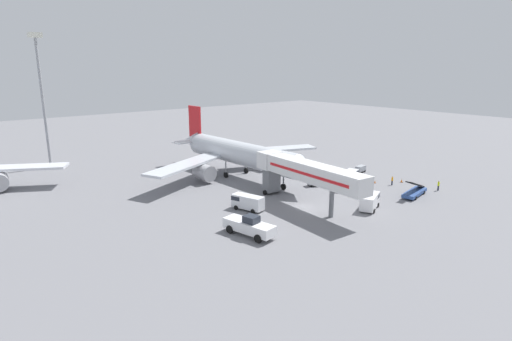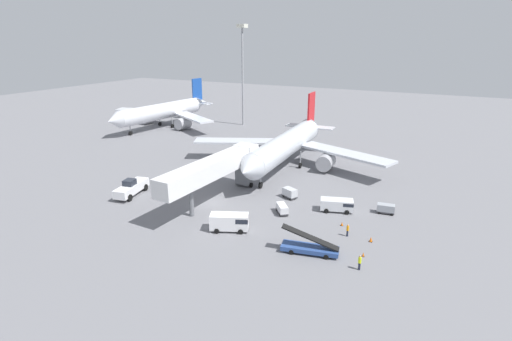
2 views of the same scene
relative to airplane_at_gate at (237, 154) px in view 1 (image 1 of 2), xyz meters
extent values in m
plane|color=slate|center=(-3.05, -21.99, -4.56)|extent=(300.00, 300.00, 0.00)
cylinder|color=silver|center=(0.05, -1.33, 0.20)|extent=(5.69, 29.80, 4.50)
cone|color=silver|center=(0.72, -17.90, 0.20)|extent=(4.55, 3.68, 4.41)
cone|color=silver|center=(-0.65, 16.20, 0.54)|extent=(4.49, 5.63, 4.28)
cube|color=red|center=(-0.60, 14.84, 4.70)|extent=(0.53, 4.30, 7.20)
cube|color=silver|center=(2.12, 14.56, 0.76)|extent=(5.52, 3.33, 0.24)
cube|color=silver|center=(-3.28, 14.34, 0.76)|extent=(5.52, 3.33, 0.24)
cube|color=silver|center=(10.90, 1.93, -0.81)|extent=(19.56, 10.52, 0.44)
cube|color=silver|center=(-11.02, 1.05, -0.81)|extent=(19.30, 11.83, 0.44)
cylinder|color=#A8A8AD|center=(7.68, 0.65, -2.60)|extent=(3.13, 3.99, 2.98)
cylinder|color=#A8A8AD|center=(-7.71, 0.03, -2.60)|extent=(3.13, 3.99, 2.98)
cylinder|color=gray|center=(0.52, -12.88, -2.58)|extent=(0.28, 0.28, 2.86)
cylinder|color=black|center=(0.52, -12.88, -4.01)|extent=(0.39, 1.11, 1.10)
cylinder|color=gray|center=(2.57, 0.55, -2.58)|extent=(0.28, 0.28, 2.86)
cylinder|color=black|center=(2.57, 0.55, -4.01)|extent=(0.39, 1.11, 1.10)
cylinder|color=gray|center=(-2.60, 0.34, -2.58)|extent=(0.28, 0.28, 2.86)
cylinder|color=black|center=(-2.60, 0.34, -4.01)|extent=(0.39, 1.11, 1.10)
cube|color=silver|center=(-3.15, -23.23, 1.25)|extent=(4.24, 20.36, 2.70)
cube|color=red|center=(-4.66, -23.14, 1.25)|extent=(1.09, 16.95, 0.44)
cube|color=silver|center=(-2.49, -12.55, 1.25)|extent=(3.62, 3.01, 2.84)
cube|color=#232833|center=(-2.41, -11.25, 1.50)|extent=(3.31, 0.44, 0.90)
cube|color=slate|center=(-2.52, -13.15, -2.13)|extent=(2.66, 1.95, 4.06)
cylinder|color=black|center=(-3.95, -13.06, -4.16)|extent=(0.35, 0.82, 0.80)
cylinder|color=black|center=(-1.10, -13.24, -4.16)|extent=(0.35, 0.82, 0.80)
cylinder|color=slate|center=(-3.39, -27.27, -2.33)|extent=(0.70, 0.70, 4.46)
cube|color=white|center=(-16.83, -25.12, -3.35)|extent=(3.67, 7.62, 1.32)
cube|color=#232833|center=(-16.76, -25.48, -2.24)|extent=(1.91, 2.08, 0.90)
cylinder|color=black|center=(-15.30, -27.24, -4.01)|extent=(0.61, 1.16, 1.10)
cylinder|color=black|center=(-17.41, -27.66, -4.01)|extent=(0.61, 1.16, 1.10)
cylinder|color=black|center=(-16.25, -22.58, -4.01)|extent=(0.61, 1.16, 1.10)
cylinder|color=black|center=(-18.36, -23.01, -4.01)|extent=(0.61, 1.16, 1.10)
cube|color=#2D4C8E|center=(15.27, -29.48, -3.98)|extent=(7.06, 3.28, 0.55)
cube|color=black|center=(15.27, -29.48, -2.51)|extent=(6.92, 2.42, 2.36)
cylinder|color=black|center=(13.45, -30.80, -4.26)|extent=(0.63, 0.33, 0.60)
cylinder|color=black|center=(13.08, -28.96, -4.26)|extent=(0.63, 0.33, 0.60)
cylinder|color=black|center=(17.46, -30.00, -4.26)|extent=(0.63, 0.33, 0.60)
cylinder|color=black|center=(17.09, -28.15, -4.26)|extent=(0.63, 0.33, 0.60)
cube|color=silver|center=(-10.88, -17.26, -3.27)|extent=(3.23, 5.33, 1.99)
cube|color=#1E232D|center=(-11.38, -15.62, -2.83)|extent=(2.26, 2.08, 0.64)
cylinder|color=black|center=(-12.19, -16.03, -4.22)|extent=(0.52, 0.75, 0.68)
cylinder|color=black|center=(-10.49, -15.51, -4.22)|extent=(0.52, 0.75, 0.68)
cylinder|color=black|center=(-11.28, -19.00, -4.22)|extent=(0.52, 0.75, 0.68)
cylinder|color=black|center=(-9.58, -18.48, -4.22)|extent=(0.52, 0.75, 0.68)
cube|color=silver|center=(14.69, -16.21, -3.50)|extent=(5.11, 3.31, 1.55)
cube|color=#1E232D|center=(16.23, -15.73, -3.16)|extent=(2.05, 2.38, 0.50)
cylinder|color=black|center=(15.81, -14.86, -4.22)|extent=(0.76, 0.54, 0.68)
cylinder|color=black|center=(16.38, -16.69, -4.22)|extent=(0.76, 0.54, 0.68)
cylinder|color=black|center=(13.01, -15.73, -4.22)|extent=(0.76, 0.54, 0.68)
cylinder|color=black|center=(13.58, -17.56, -4.22)|extent=(0.76, 0.54, 0.68)
cube|color=white|center=(3.75, -28.74, -3.26)|extent=(5.44, 3.88, 2.01)
cube|color=#1E232D|center=(5.32, -28.05, -2.82)|extent=(2.31, 2.52, 0.64)
cylinder|color=black|center=(4.79, -27.22, -4.22)|extent=(0.77, 0.61, 0.68)
cylinder|color=black|center=(5.57, -28.99, -4.22)|extent=(0.77, 0.61, 0.68)
cylinder|color=black|center=(1.92, -28.49, -4.22)|extent=(0.77, 0.61, 0.68)
cylinder|color=black|center=(2.70, -30.26, -4.22)|extent=(0.77, 0.61, 0.68)
cube|color=#38383D|center=(7.84, -20.59, -4.27)|extent=(2.62, 2.88, 0.22)
cube|color=silver|center=(7.84, -20.59, -3.68)|extent=(2.62, 2.88, 0.95)
cylinder|color=black|center=(8.86, -20.99, -4.38)|extent=(0.32, 0.36, 0.36)
cylinder|color=black|center=(7.99, -21.68, -4.38)|extent=(0.32, 0.36, 0.36)
cylinder|color=black|center=(7.69, -19.50, -4.38)|extent=(0.32, 0.36, 0.36)
cylinder|color=black|center=(6.82, -20.18, -4.38)|extent=(0.32, 0.36, 0.36)
cube|color=#38383D|center=(21.32, -13.80, -4.27)|extent=(2.59, 1.51, 0.22)
cube|color=#999EA5|center=(21.32, -13.80, -3.65)|extent=(2.59, 1.51, 1.01)
cylinder|color=black|center=(22.11, -13.15, -4.38)|extent=(0.37, 0.16, 0.36)
cylinder|color=black|center=(22.25, -14.25, -4.38)|extent=(0.37, 0.16, 0.36)
cylinder|color=black|center=(20.40, -13.36, -4.38)|extent=(0.37, 0.16, 0.36)
cylinder|color=black|center=(20.54, -14.46, -4.38)|extent=(0.37, 0.16, 0.36)
cube|color=#38383D|center=(6.58, -14.65, -4.27)|extent=(2.64, 2.19, 0.22)
cube|color=silver|center=(6.58, -14.65, -3.56)|extent=(2.64, 2.19, 1.20)
cylinder|color=black|center=(7.57, -14.45, -4.38)|extent=(0.38, 0.27, 0.36)
cylinder|color=black|center=(7.04, -15.54, -4.38)|extent=(0.38, 0.27, 0.36)
cylinder|color=black|center=(6.13, -13.75, -4.38)|extent=(0.38, 0.27, 0.36)
cylinder|color=black|center=(5.59, -14.84, -4.38)|extent=(0.38, 0.27, 0.36)
cylinder|color=#1E2333|center=(21.38, -30.44, -4.13)|extent=(0.31, 0.31, 0.87)
cylinder|color=#D8EA19|center=(21.38, -30.44, -3.35)|extent=(0.41, 0.41, 0.69)
sphere|color=tan|center=(21.38, -30.44, -2.87)|extent=(0.23, 0.23, 0.23)
cylinder|color=#1E2333|center=(18.17, -23.27, -4.15)|extent=(0.28, 0.28, 0.81)
cylinder|color=orange|center=(18.17, -23.27, -3.42)|extent=(0.38, 0.38, 0.64)
sphere|color=tan|center=(18.17, -23.27, -2.97)|extent=(0.22, 0.22, 0.22)
cube|color=black|center=(21.14, -27.38, -4.55)|extent=(0.32, 0.32, 0.03)
cone|color=orange|center=(21.14, -27.38, -4.30)|extent=(0.27, 0.27, 0.48)
cube|color=black|center=(16.74, -20.58, -4.55)|extent=(0.36, 0.36, 0.03)
cone|color=orange|center=(16.74, -20.58, -4.27)|extent=(0.30, 0.30, 0.53)
cube|color=black|center=(21.20, -23.38, -4.55)|extent=(0.43, 0.43, 0.03)
cone|color=orange|center=(21.20, -23.38, -4.22)|extent=(0.36, 0.36, 0.63)
cube|color=silver|center=(-35.61, 18.38, -0.85)|extent=(16.83, 11.86, 0.44)
cylinder|color=#93969B|center=(-27.10, 31.36, 8.88)|extent=(0.56, 0.56, 26.88)
cube|color=silver|center=(-27.10, 31.36, 22.82)|extent=(2.40, 2.40, 1.00)
camera|label=1|loc=(-47.68, -64.43, 16.65)|focal=29.08mm
camera|label=2|loc=(28.56, -69.75, 19.86)|focal=27.95mm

